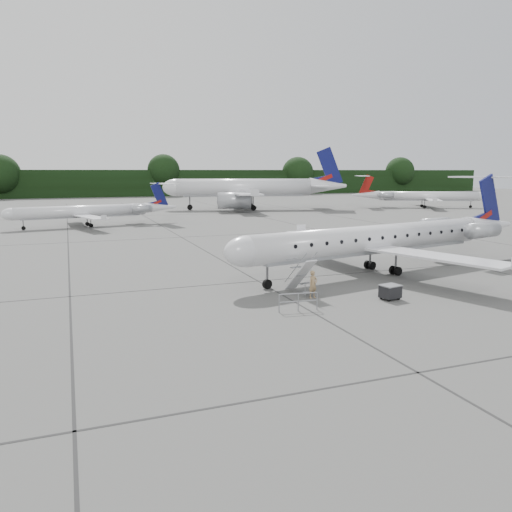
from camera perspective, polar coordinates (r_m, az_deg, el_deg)
name	(u,v)px	position (r m, az deg, el deg)	size (l,w,h in m)	color
ground	(388,292)	(33.07, 14.90, -4.04)	(320.00, 320.00, 0.00)	#555553
treeline	(133,183)	(157.22, -13.90, 8.08)	(260.00, 4.00, 8.00)	black
main_regional_jet	(374,225)	(38.32, 13.39, 3.43)	(28.50, 20.52, 7.31)	silver
airstair	(300,276)	(31.50, 5.11, -2.29)	(0.85, 2.22, 2.29)	silver
passenger	(313,284)	(30.59, 6.53, -3.24)	(0.62, 0.41, 1.70)	#977952
safety_railing	(298,302)	(27.77, 4.86, -5.29)	(2.20, 0.08, 1.00)	gray
baggage_cart	(390,292)	(31.21, 15.09, -3.96)	(1.10, 0.89, 0.96)	black
bg_narrowbody	(244,179)	(100.25, -1.42, 8.81)	(34.13, 24.57, 12.25)	silver
bg_regional_left	(82,205)	(73.25, -19.27, 5.48)	(22.61, 16.28, 5.93)	silver
bg_regional_right	(429,191)	(111.59, 19.12, 6.98)	(25.97, 18.70, 6.81)	silver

